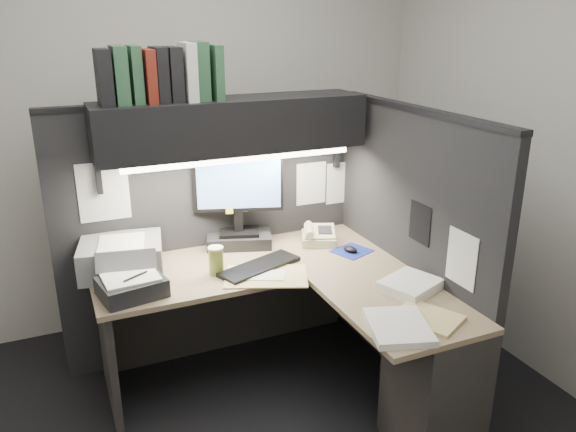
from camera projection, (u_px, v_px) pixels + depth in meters
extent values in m
plane|color=black|center=(263.00, 430.00, 2.99)|extent=(3.50, 3.50, 0.00)
cube|color=beige|center=(181.00, 130.00, 3.84)|extent=(3.50, 0.04, 2.70)
cube|color=beige|center=(499.00, 360.00, 1.24)|extent=(3.50, 0.04, 2.70)
cube|color=beige|center=(546.00, 152.00, 3.20)|extent=(0.04, 3.00, 2.70)
cube|color=black|center=(213.00, 232.00, 3.54)|extent=(1.90, 0.06, 1.60)
cube|color=black|center=(408.00, 251.00, 3.25)|extent=(0.06, 1.50, 1.60)
cube|color=#937E5D|center=(243.00, 264.00, 3.27)|extent=(1.70, 0.68, 0.03)
cube|color=#937E5D|center=(397.00, 304.00, 2.82)|extent=(0.60, 0.85, 0.03)
cube|color=#2A2725|center=(229.00, 298.00, 3.65)|extent=(1.61, 0.02, 0.70)
cube|color=#2A2725|center=(107.00, 349.00, 3.09)|extent=(0.04, 0.61, 0.70)
cube|color=#2A2725|center=(435.00, 385.00, 2.78)|extent=(0.38, 0.40, 0.70)
cube|color=black|center=(232.00, 125.00, 3.19)|extent=(1.55, 0.34, 0.30)
cylinder|color=white|center=(241.00, 159.00, 3.12)|extent=(1.32, 0.04, 0.04)
cube|color=black|center=(239.00, 239.00, 3.51)|extent=(0.45, 0.35, 0.08)
cube|color=black|center=(239.00, 220.00, 3.47)|extent=(0.07, 0.06, 0.13)
cube|color=black|center=(238.00, 182.00, 3.38)|extent=(0.53, 0.21, 0.36)
cube|color=#6191D5|center=(239.00, 183.00, 3.36)|extent=(0.48, 0.16, 0.32)
cube|color=black|center=(260.00, 267.00, 3.18)|extent=(0.52, 0.33, 0.02)
cube|color=navy|center=(352.00, 251.00, 3.42)|extent=(0.27, 0.26, 0.00)
ellipsoid|color=black|center=(350.00, 249.00, 3.40)|extent=(0.09, 0.11, 0.03)
cube|color=#B6AF8C|center=(319.00, 236.00, 3.55)|extent=(0.28, 0.28, 0.09)
cylinder|color=#A0AD45|center=(216.00, 262.00, 3.09)|extent=(0.08, 0.08, 0.15)
cube|color=gray|center=(122.00, 256.00, 3.13)|extent=(0.50, 0.45, 0.18)
cube|color=black|center=(132.00, 287.00, 2.86)|extent=(0.35, 0.31, 0.09)
cube|color=#D0B975|center=(266.00, 276.00, 3.08)|extent=(0.53, 0.44, 0.01)
cube|color=white|center=(410.00, 285.00, 2.92)|extent=(0.35, 0.33, 0.05)
cube|color=white|center=(398.00, 327.00, 2.55)|extent=(0.35, 0.39, 0.03)
cube|color=#D0B975|center=(428.00, 318.00, 2.64)|extent=(0.34, 0.37, 0.02)
cube|color=black|center=(104.00, 77.00, 2.83)|extent=(0.07, 0.22, 0.28)
cube|color=#274F32|center=(120.00, 75.00, 2.88)|extent=(0.07, 0.22, 0.29)
cube|color=#274F32|center=(135.00, 75.00, 2.91)|extent=(0.05, 0.22, 0.29)
cube|color=maroon|center=(149.00, 76.00, 2.92)|extent=(0.05, 0.22, 0.27)
cube|color=black|center=(159.00, 75.00, 2.96)|extent=(0.06, 0.22, 0.28)
cube|color=black|center=(173.00, 74.00, 2.98)|extent=(0.07, 0.22, 0.28)
cube|color=silver|center=(188.00, 72.00, 2.99)|extent=(0.06, 0.22, 0.30)
cube|color=#274F32|center=(200.00, 71.00, 3.04)|extent=(0.07, 0.22, 0.31)
cube|color=#274F32|center=(215.00, 73.00, 3.04)|extent=(0.05, 0.22, 0.29)
cube|color=white|center=(311.00, 184.00, 3.68)|extent=(0.21, 0.00, 0.28)
cube|color=white|center=(341.00, 183.00, 3.77)|extent=(0.21, 0.00, 0.28)
cube|color=white|center=(104.00, 192.00, 3.16)|extent=(0.28, 0.00, 0.34)
cube|color=black|center=(420.00, 223.00, 3.05)|extent=(0.00, 0.18, 0.22)
cube|color=white|center=(462.00, 259.00, 2.77)|extent=(0.00, 0.21, 0.28)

